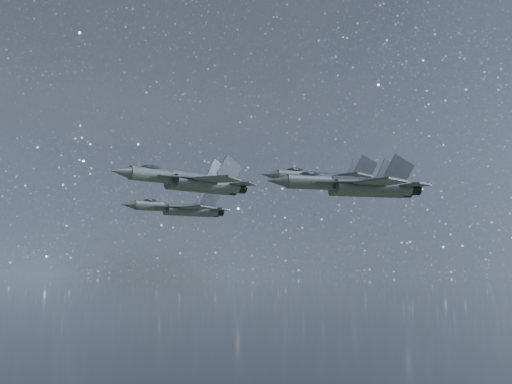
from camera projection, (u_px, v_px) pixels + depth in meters
jet_lead at (193, 182)px, 75.66m from camera, size 19.03×13.58×4.86m
jet_left at (183, 209)px, 97.18m from camera, size 17.67×12.18×4.44m
jet_right at (358, 186)px, 73.41m from camera, size 19.68×12.91×5.06m
jet_slot at (333, 179)px, 88.33m from camera, size 19.01×12.62×4.84m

